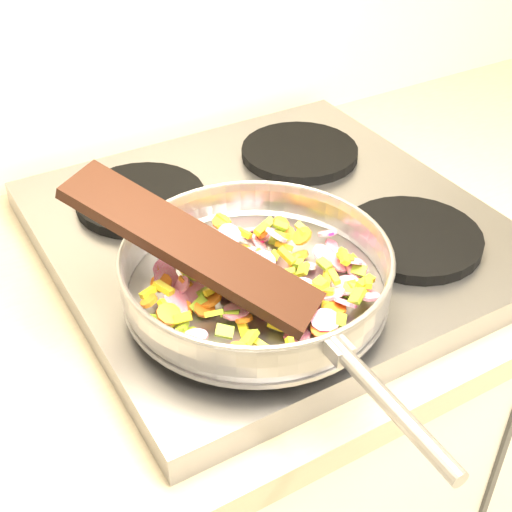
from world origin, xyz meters
TOP-DOWN VIEW (x-y plane):
  - cooktop at (-0.70, 1.67)m, footprint 0.60×0.60m
  - grate_fl at (-0.84, 1.52)m, footprint 0.19×0.19m
  - grate_fr at (-0.56, 1.52)m, footprint 0.19×0.19m
  - grate_bl at (-0.84, 1.81)m, footprint 0.19×0.19m
  - grate_br at (-0.56, 1.81)m, footprint 0.19×0.19m
  - saute_pan at (-0.81, 1.53)m, footprint 0.37×0.53m
  - vegetable_heap at (-0.80, 1.52)m, footprint 0.29×0.27m
  - wooden_spatula at (-0.87, 1.56)m, footprint 0.24×0.29m

SIDE VIEW (x-z plane):
  - cooktop at x=-0.70m, z-range 0.90..0.94m
  - grate_fl at x=-0.84m, z-range 0.94..0.96m
  - grate_fr at x=-0.56m, z-range 0.94..0.96m
  - grate_bl at x=-0.84m, z-range 0.94..0.96m
  - grate_br at x=-0.56m, z-range 0.94..0.96m
  - vegetable_heap at x=-0.80m, z-range 0.95..1.00m
  - saute_pan at x=-0.81m, z-range 0.96..1.02m
  - wooden_spatula at x=-0.87m, z-range 0.97..1.09m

